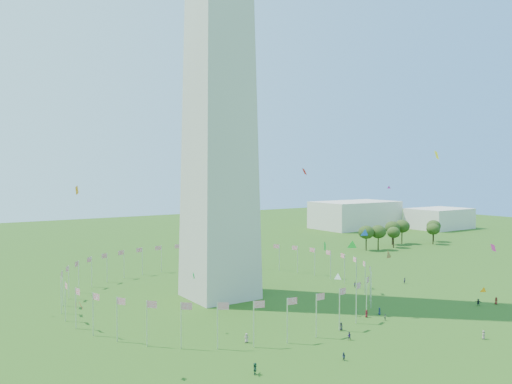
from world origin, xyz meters
TOP-DOWN VIEW (x-y plane):
  - ground at (0.00, 0.00)m, footprint 600.00×600.00m
  - flag_ring at (-0.00, 50.00)m, footprint 80.24×80.24m
  - gov_building_east_a at (150.00, 150.00)m, footprint 50.00×30.00m
  - gov_building_east_b at (190.00, 120.00)m, footprint 35.00×25.00m
  - crowd at (13.50, 1.09)m, footprint 80.33×74.12m
  - kites_aloft at (10.56, 21.31)m, footprint 96.63×78.80m
  - tree_line_east at (113.91, 85.57)m, footprint 53.84×15.95m

SIDE VIEW (x-z plane):
  - ground at x=0.00m, z-range 0.00..0.00m
  - crowd at x=13.50m, z-range -0.11..1.88m
  - flag_ring at x=0.00m, z-range 0.00..9.00m
  - tree_line_east at x=113.91m, z-range -0.36..10.76m
  - gov_building_east_b at x=190.00m, z-range 0.00..12.00m
  - gov_building_east_a at x=150.00m, z-range 0.00..16.00m
  - kites_aloft at x=10.56m, z-range 2.01..36.31m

